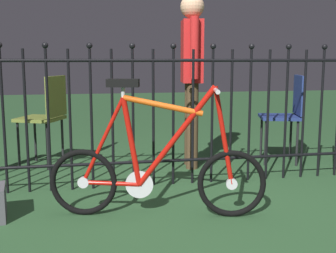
{
  "coord_description": "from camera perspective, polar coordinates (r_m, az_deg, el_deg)",
  "views": [
    {
      "loc": [
        -0.65,
        -2.64,
        1.01
      ],
      "look_at": [
        -0.11,
        0.2,
        0.55
      ],
      "focal_mm": 45.88,
      "sensor_mm": 36.0,
      "label": 1
    }
  ],
  "objects": [
    {
      "name": "ground_plane",
      "position": [
        2.9,
        2.97,
        -11.36
      ],
      "size": [
        20.0,
        20.0,
        0.0
      ],
      "primitive_type": "plane",
      "color": "#294E2B"
    },
    {
      "name": "iron_fence",
      "position": [
        3.38,
        -0.62,
        2.0
      ],
      "size": [
        3.87,
        0.07,
        1.19
      ],
      "color": "black",
      "rests_on": "ground"
    },
    {
      "name": "bicycle",
      "position": [
        2.75,
        -1.54,
        -5.6
      ],
      "size": [
        1.37,
        0.45,
        0.88
      ],
      "color": "black",
      "rests_on": "ground"
    },
    {
      "name": "chair_olive",
      "position": [
        4.16,
        -15.78,
        1.89
      ],
      "size": [
        0.49,
        0.48,
        0.85
      ],
      "color": "black",
      "rests_on": "ground"
    },
    {
      "name": "chair_navy",
      "position": [
        4.31,
        15.63,
        2.12
      ],
      "size": [
        0.45,
        0.45,
        0.85
      ],
      "color": "black",
      "rests_on": "ground"
    },
    {
      "name": "person_visitor",
      "position": [
        3.97,
        3.17,
        7.96
      ],
      "size": [
        0.22,
        0.47,
        1.58
      ],
      "color": "#4C3823",
      "rests_on": "ground"
    }
  ]
}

